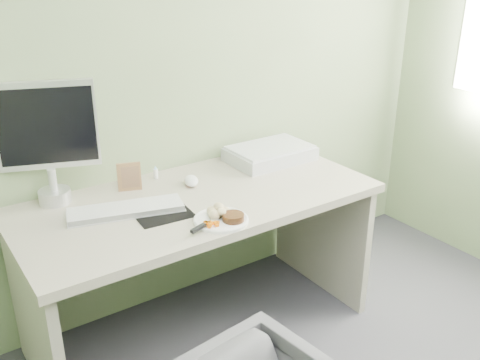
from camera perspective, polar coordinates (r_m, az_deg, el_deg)
wall_back at (r=2.53m, az=-9.38°, el=14.15°), size 3.50×0.00×3.50m
desk at (r=2.47m, az=-4.39°, el=-5.62°), size 1.60×0.75×0.73m
plate at (r=2.16m, az=-2.04°, el=-4.29°), size 0.22×0.22×0.01m
steak at (r=2.13m, az=-0.73°, el=-4.00°), size 0.09×0.09×0.03m
potato_pile at (r=2.18m, az=-2.06°, el=-3.10°), size 0.11×0.09×0.05m
carrot_heap at (r=2.09m, az=-3.04°, el=-4.50°), size 0.05×0.04×0.03m
steak_knife at (r=2.08m, az=-3.90°, el=-4.84°), size 0.19×0.08×0.01m
mousepad at (r=2.25m, az=-8.31°, el=-3.50°), size 0.24×0.22×0.00m
keyboard at (r=2.27m, az=-12.07°, el=-3.06°), size 0.49×0.26×0.02m
computer_mouse at (r=2.50m, az=-5.22°, el=-0.09°), size 0.10×0.13×0.04m
photo_frame at (r=2.46m, az=-11.73°, el=0.34°), size 0.10×0.05×0.13m
eyedrop_bottle at (r=2.59m, az=-8.99°, el=0.78°), size 0.02×0.02×0.06m
scanner at (r=2.79m, az=3.21°, el=2.77°), size 0.43×0.29×0.07m
monitor at (r=2.37m, az=-20.09°, el=4.41°), size 0.42×0.19×0.53m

